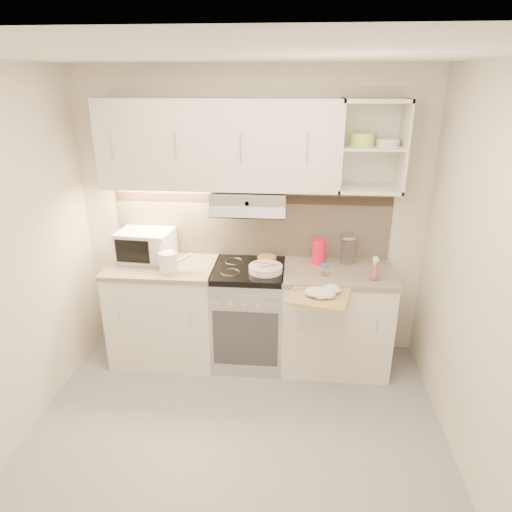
{
  "coord_description": "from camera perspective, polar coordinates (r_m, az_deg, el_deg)",
  "views": [
    {
      "loc": [
        0.37,
        -2.42,
        2.4
      ],
      "look_at": [
        0.08,
        0.95,
        1.07
      ],
      "focal_mm": 32.0,
      "sensor_mm": 36.0,
      "label": 1
    }
  ],
  "objects": [
    {
      "name": "plate_stack",
      "position": [
        3.76,
        1.21,
        -1.57
      ],
      "size": [
        0.28,
        0.28,
        0.06
      ],
      "rotation": [
        0.0,
        0.0,
        -0.04
      ],
      "color": "white",
      "rests_on": "electric_range"
    },
    {
      "name": "ground",
      "position": [
        3.43,
        -2.86,
        -22.93
      ],
      "size": [
        3.0,
        3.0,
        0.0
      ],
      "primitive_type": "plane",
      "color": "#98989A",
      "rests_on": "ground"
    },
    {
      "name": "dish_towel",
      "position": [
        3.41,
        8.31,
        -4.45
      ],
      "size": [
        0.34,
        0.31,
        0.07
      ],
      "primitive_type": null,
      "rotation": [
        0.0,
        0.0,
        -0.33
      ],
      "color": "white",
      "rests_on": "cutting_board"
    },
    {
      "name": "worktop_left",
      "position": [
        4.0,
        -11.7,
        -1.31
      ],
      "size": [
        0.92,
        0.62,
        0.04
      ],
      "primitive_type": "cube",
      "color": "gray",
      "rests_on": "base_cabinet_left"
    },
    {
      "name": "pink_pitcher",
      "position": [
        3.92,
        7.87,
        0.55
      ],
      "size": [
        0.12,
        0.11,
        0.22
      ],
      "rotation": [
        0.0,
        0.0,
        0.31
      ],
      "color": "#F80E34",
      "rests_on": "worktop_right"
    },
    {
      "name": "spice_jar",
      "position": [
        3.71,
        8.57,
        -1.73
      ],
      "size": [
        0.06,
        0.06,
        0.09
      ],
      "rotation": [
        0.0,
        0.0,
        -0.17
      ],
      "color": "white",
      "rests_on": "worktop_right"
    },
    {
      "name": "electric_range",
      "position": [
        4.04,
        -0.89,
        -7.31
      ],
      "size": [
        0.6,
        0.6,
        0.9
      ],
      "color": "#B7B7BC",
      "rests_on": "ground"
    },
    {
      "name": "watering_can",
      "position": [
        3.82,
        -10.78,
        -0.57
      ],
      "size": [
        0.29,
        0.15,
        0.25
      ],
      "rotation": [
        0.0,
        0.0,
        0.08
      ],
      "color": "white",
      "rests_on": "worktop_left"
    },
    {
      "name": "room_shell",
      "position": [
        2.92,
        -2.44,
        6.13
      ],
      "size": [
        3.04,
        2.84,
        2.52
      ],
      "color": "beige",
      "rests_on": "ground"
    },
    {
      "name": "bread_loaf",
      "position": [
        3.97,
        1.36,
        -0.33
      ],
      "size": [
        0.17,
        0.17,
        0.04
      ],
      "primitive_type": "cylinder",
      "color": "#AB8E3B",
      "rests_on": "electric_range"
    },
    {
      "name": "worktop_right",
      "position": [
        3.85,
        10.24,
        -2.06
      ],
      "size": [
        0.92,
        0.62,
        0.04
      ],
      "primitive_type": "cube",
      "color": "gray",
      "rests_on": "base_cabinet_right"
    },
    {
      "name": "spray_bottle",
      "position": [
        3.71,
        14.56,
        -1.72
      ],
      "size": [
        0.08,
        0.08,
        0.21
      ],
      "rotation": [
        0.0,
        0.0,
        0.03
      ],
      "color": "pink",
      "rests_on": "worktop_right"
    },
    {
      "name": "glass_jar",
      "position": [
        3.97,
        11.39,
        0.84
      ],
      "size": [
        0.13,
        0.13,
        0.25
      ],
      "rotation": [
        0.0,
        0.0,
        -0.32
      ],
      "color": "white",
      "rests_on": "worktop_right"
    },
    {
      "name": "microwave",
      "position": [
        4.09,
        -13.61,
        1.33
      ],
      "size": [
        0.49,
        0.38,
        0.26
      ],
      "rotation": [
        0.0,
        0.0,
        -0.09
      ],
      "color": "silver",
      "rests_on": "worktop_left"
    },
    {
      "name": "base_cabinet_right",
      "position": [
        4.05,
        9.82,
        -7.9
      ],
      "size": [
        0.9,
        0.6,
        0.86
      ],
      "primitive_type": "cube",
      "color": "silver",
      "rests_on": "ground"
    },
    {
      "name": "base_cabinet_left",
      "position": [
        4.19,
        -11.23,
        -6.99
      ],
      "size": [
        0.9,
        0.6,
        0.86
      ],
      "primitive_type": "cube",
      "color": "silver",
      "rests_on": "ground"
    },
    {
      "name": "cutting_board",
      "position": [
        3.45,
        7.89,
        -4.98
      ],
      "size": [
        0.5,
        0.47,
        0.02
      ],
      "primitive_type": "cube",
      "rotation": [
        0.0,
        0.0,
        -0.22
      ],
      "color": "#A87449",
      "rests_on": "base_cabinet_right"
    }
  ]
}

